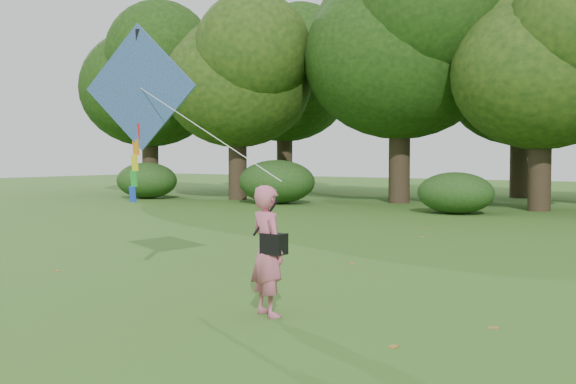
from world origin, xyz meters
The scene contains 6 objects.
ground centered at (0.00, 0.00, 0.00)m, with size 100.00×100.00×0.00m, color #265114.
man_kite_flyer centered at (-0.09, 0.91, 0.82)m, with size 0.60×0.39×1.65m, color #CA5F79.
crossbody_bag centered at (0.03, 0.88, 0.93)m, with size 0.43×0.20×0.68m.
flying_kite centered at (-3.46, 2.00, 3.06)m, with size 4.63×1.42×2.91m.
shrub_band centered at (-0.72, 17.60, 0.86)m, with size 39.15×3.22×1.88m.
fallen_leaves centered at (-0.63, 4.95, 0.01)m, with size 8.47×15.63×0.01m.
Camera 1 is at (5.22, -6.35, 2.03)m, focal length 45.00 mm.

